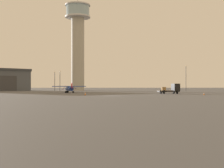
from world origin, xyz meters
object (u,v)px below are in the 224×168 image
control_tower (78,38)px  airplane_blue (69,88)px  light_post_east (60,79)px  traffic_cone_near_right (204,94)px  traffic_cone_near_left (85,94)px  truck_flatbed_black (172,89)px  light_post_west (55,79)px  light_post_north (186,76)px

control_tower → airplane_blue: control_tower is taller
light_post_east → traffic_cone_near_right: 59.45m
light_post_east → traffic_cone_near_left: (11.72, -44.49, -4.34)m
control_tower → truck_flatbed_black: size_ratio=6.76×
airplane_blue → light_post_west: (-8.60, 27.83, 3.23)m
truck_flatbed_black → light_post_west: light_post_west is taller
light_post_east → truck_flatbed_black: bearing=-44.5°
truck_flatbed_black → traffic_cone_near_left: (-22.63, -10.68, -0.95)m
traffic_cone_near_right → truck_flatbed_black: bearing=115.0°
light_post_east → light_post_north: size_ratio=0.76×
truck_flatbed_black → traffic_cone_near_left: 25.04m
light_post_east → traffic_cone_near_right: bearing=-48.5°
traffic_cone_near_right → airplane_blue: bearing=148.1°
truck_flatbed_black → traffic_cone_near_right: 11.73m
light_post_east → control_tower: bearing=69.2°
airplane_blue → light_post_north: bearing=-74.7°
traffic_cone_near_left → light_post_north: bearing=52.3°
light_post_east → traffic_cone_near_left: bearing=-75.2°
light_post_west → light_post_north: bearing=0.2°
control_tower → traffic_cone_near_right: (33.68, -59.16, -22.14)m
airplane_blue → traffic_cone_near_left: size_ratio=14.25×
light_post_east → traffic_cone_near_left: light_post_east is taller
traffic_cone_near_left → traffic_cone_near_right: 27.56m
light_post_west → traffic_cone_near_right: bearing=-49.2°
traffic_cone_near_left → airplane_blue: bearing=105.4°
truck_flatbed_black → light_post_north: size_ratio=0.59×
airplane_blue → traffic_cone_near_left: bearing=177.8°
traffic_cone_near_left → control_tower: bearing=95.9°
control_tower → light_post_west: bearing=-127.7°
control_tower → light_post_west: 22.29m
light_post_north → light_post_east: bearing=-174.9°
light_post_east → traffic_cone_near_left: size_ratio=11.09×
control_tower → truck_flatbed_black: (28.75, -48.56, -21.14)m
light_post_east → traffic_cone_near_right: (39.28, -44.40, -4.38)m
control_tower → light_post_north: (43.86, -10.38, -16.47)m
traffic_cone_near_left → light_post_west: bearing=106.4°
truck_flatbed_black → traffic_cone_near_right: truck_flatbed_black is taller
light_post_north → traffic_cone_near_left: light_post_north is taller
airplane_blue → traffic_cone_near_right: size_ratio=15.96×
airplane_blue → truck_flatbed_black: size_ratio=1.65×
light_post_east → light_post_north: (49.47, 4.37, 1.29)m
airplane_blue → light_post_north: 51.92m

